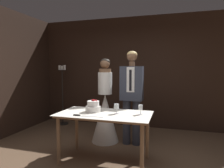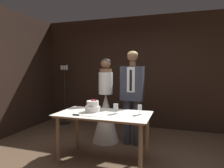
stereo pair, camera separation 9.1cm
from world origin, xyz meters
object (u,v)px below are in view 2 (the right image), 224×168
object	(u,v)px
cake_knife	(81,115)
wine_glass_middle	(116,107)
cake_table	(104,119)
tiered_cake	(93,107)
bride	(106,112)
wine_glass_near	(140,108)
groom	(132,93)
candle_stand	(65,95)

from	to	relation	value
cake_knife	wine_glass_middle	bearing A→B (deg)	31.50
cake_table	tiered_cake	world-z (taller)	tiered_cake
bride	cake_table	bearing A→B (deg)	-72.02
cake_table	cake_knife	size ratio (longest dim) A/B	3.18
cake_table	cake_knife	xyz separation A→B (m)	(-0.25, -0.27, 0.10)
wine_glass_near	wine_glass_middle	bearing A→B (deg)	-171.57
wine_glass_near	bride	distance (m)	1.14
wine_glass_near	groom	world-z (taller)	groom
bride	candle_stand	world-z (taller)	bride
cake_knife	groom	distance (m)	1.23
tiered_cake	cake_knife	bearing A→B (deg)	-96.54
cake_knife	candle_stand	distance (m)	2.48
cake_knife	groom	world-z (taller)	groom
tiered_cake	candle_stand	world-z (taller)	candle_stand
cake_table	bride	size ratio (longest dim) A/B	0.87
candle_stand	wine_glass_middle	bearing A→B (deg)	-40.91
tiered_cake	groom	bearing A→B (deg)	58.10
groom	candle_stand	bearing A→B (deg)	156.51
cake_table	wine_glass_near	xyz separation A→B (m)	(0.55, 0.08, 0.19)
cake_table	tiered_cake	size ratio (longest dim) A/B	5.86
cake_knife	groom	bearing A→B (deg)	62.31
tiered_cake	wine_glass_middle	size ratio (longest dim) A/B	1.60
cake_knife	bride	xyz separation A→B (m)	(-0.02, 1.10, -0.17)
cake_table	bride	xyz separation A→B (m)	(-0.27, 0.83, -0.08)
tiered_cake	wine_glass_near	size ratio (longest dim) A/B	1.65
wine_glass_middle	tiered_cake	bearing A→B (deg)	175.32
bride	groom	size ratio (longest dim) A/B	0.93
wine_glass_middle	candle_stand	bearing A→B (deg)	139.09
candle_stand	cake_table	bearing A→B (deg)	-44.26
cake_knife	bride	world-z (taller)	bride
wine_glass_middle	bride	distance (m)	0.96
wine_glass_near	candle_stand	bearing A→B (deg)	144.77
cake_knife	candle_stand	world-z (taller)	candle_stand
groom	candle_stand	distance (m)	2.21
wine_glass_middle	candle_stand	size ratio (longest dim) A/B	0.10
wine_glass_near	candle_stand	xyz separation A→B (m)	(-2.30, 1.62, -0.10)
groom	tiered_cake	bearing A→B (deg)	-121.90
bride	groom	world-z (taller)	groom
cake_knife	candle_stand	size ratio (longest dim) A/B	0.29
cake_table	wine_glass_near	world-z (taller)	wine_glass_near
tiered_cake	bride	xyz separation A→B (m)	(-0.06, 0.77, -0.24)
wine_glass_near	wine_glass_middle	world-z (taller)	wine_glass_middle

